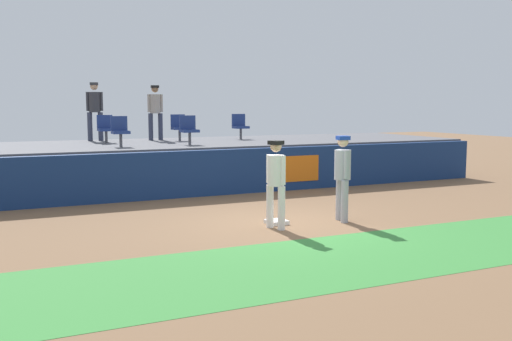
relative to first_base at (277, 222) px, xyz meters
name	(u,v)px	position (x,y,z in m)	size (l,w,h in m)	color
ground_plane	(282,224)	(0.09, -0.10, -0.04)	(60.00, 60.00, 0.00)	brown
grass_foreground_strip	(360,256)	(0.09, -2.80, -0.04)	(18.00, 2.80, 0.01)	#388438
first_base	(277,222)	(0.00, 0.00, 0.00)	(0.40, 0.40, 0.08)	white
player_fielder_home	(276,178)	(-0.22, -0.38, 0.97)	(0.42, 0.57, 1.74)	white
player_runner_visitor	(342,172)	(1.37, -0.32, 1.00)	(0.41, 0.49, 1.79)	#9EA3AD
field_wall	(211,173)	(0.10, 4.05, 0.58)	(18.00, 0.26, 1.23)	navy
bleacher_platform	(182,163)	(0.09, 6.62, 0.60)	(18.00, 4.80, 1.28)	#59595E
seat_front_center	(189,128)	(-0.04, 5.49, 1.71)	(0.47, 0.44, 0.84)	#4C4C51
seat_back_right	(240,125)	(2.34, 7.29, 1.71)	(0.47, 0.44, 0.84)	#4C4C51
seat_back_left	(106,127)	(-2.08, 7.29, 1.71)	(0.46, 0.44, 0.84)	#4C4C51
seat_back_center	(179,126)	(0.22, 7.29, 1.71)	(0.45, 0.44, 0.84)	#4C4C51
seat_front_left	(120,130)	(-2.01, 5.49, 1.71)	(0.45, 0.44, 0.84)	#4C4C51
spectator_hooded	(95,107)	(-2.19, 8.44, 2.31)	(0.51, 0.42, 1.85)	#33384C
spectator_capped	(155,109)	(-0.36, 7.95, 2.26)	(0.49, 0.37, 1.77)	#33384C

